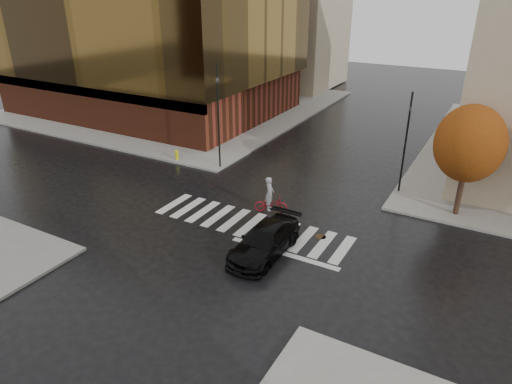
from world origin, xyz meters
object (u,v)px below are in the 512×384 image
cyclist (270,200)px  fire_hydrant (177,154)px  traffic_light_nw (218,109)px  traffic_light_ne (406,138)px  sedan (265,241)px

cyclist → fire_hydrant: 10.98m
cyclist → traffic_light_nw: 8.71m
traffic_light_ne → fire_hydrant: traffic_light_ne is taller
traffic_light_nw → traffic_light_ne: (12.60, 2.08, -0.70)m
sedan → cyclist: (-1.94, 4.30, 0.02)m
sedan → traffic_light_ne: size_ratio=0.79×
fire_hydrant → traffic_light_ne: bearing=8.6°
sedan → traffic_light_ne: (4.14, 10.80, 3.02)m
sedan → cyclist: bearing=115.0°
traffic_light_nw → fire_hydrant: traffic_light_nw is taller
cyclist → traffic_light_ne: traffic_light_ne is taller
cyclist → traffic_light_ne: (6.08, 6.50, 3.00)m
traffic_light_nw → traffic_light_ne: 12.79m
traffic_light_nw → fire_hydrant: bearing=-74.0°
sedan → traffic_light_ne: traffic_light_ne is taller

